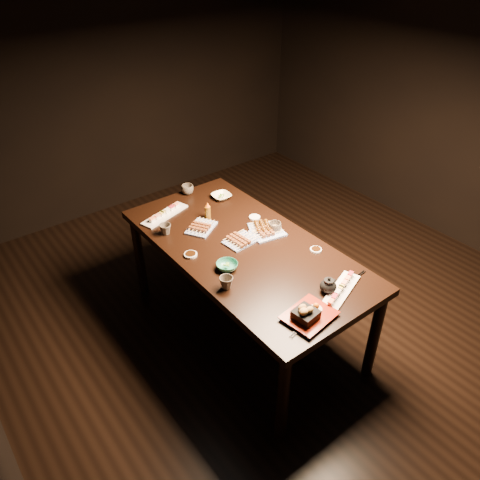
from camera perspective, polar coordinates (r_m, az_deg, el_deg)
name	(u,v)px	position (r m, az deg, el deg)	size (l,w,h in m)	color
ground	(296,325)	(3.62, 6.88, -10.24)	(5.00, 5.00, 0.00)	black
dining_table	(244,289)	(3.32, 0.53, -6.02)	(0.90, 1.80, 0.75)	black
sushi_platter_near	(341,289)	(2.77, 12.19, -5.84)	(0.37, 0.10, 0.05)	white
sushi_platter_far	(165,213)	(3.44, -9.16, 3.29)	(0.39, 0.11, 0.05)	white
yakitori_plate_center	(240,239)	(3.11, 0.06, 0.16)	(0.21, 0.15, 0.05)	#828EB6
yakitori_plate_right	(268,231)	(3.19, 3.40, 1.12)	(0.22, 0.16, 0.06)	#828EB6
yakitori_plate_left	(201,225)	(3.26, -4.75, 1.77)	(0.22, 0.16, 0.06)	#828EB6
tsukune_plate	(265,226)	(3.24, 3.10, 1.70)	(0.22, 0.16, 0.06)	#828EB6
edamame_bowl_green	(227,266)	(2.88, -1.58, -3.17)	(0.13, 0.13, 0.04)	#297E64
edamame_bowl_cream	(221,196)	(3.63, -2.29, 5.34)	(0.14, 0.14, 0.04)	#FFFAD0
tempura_tray	(310,311)	(2.56, 8.51, -8.52)	(0.27, 0.22, 0.10)	black
teacup_near_left	(226,283)	(2.73, -1.68, -5.22)	(0.08, 0.08, 0.08)	#4B4339
teacup_mid_right	(275,227)	(3.23, 4.28, 1.59)	(0.09, 0.09, 0.07)	#4B4339
teacup_far_left	(165,229)	(3.23, -9.08, 1.30)	(0.08, 0.08, 0.07)	#4B4339
teacup_far_right	(188,189)	(3.70, -6.41, 6.14)	(0.10, 0.10, 0.07)	#4B4339
teapot	(328,285)	(2.74, 10.72, -5.38)	(0.12, 0.12, 0.10)	black
condiment_bottle	(208,210)	(3.36, -3.96, 3.63)	(0.04, 0.04, 0.13)	brown
sauce_dish_west	(191,255)	(3.02, -6.04, -1.79)	(0.08, 0.08, 0.01)	white
sauce_dish_east	(255,217)	(3.38, 1.79, 2.77)	(0.08, 0.08, 0.01)	white
sauce_dish_se	(316,250)	(3.08, 9.24, -1.18)	(0.08, 0.08, 0.01)	white
sauce_dish_nw	(157,218)	(3.42, -10.05, 2.67)	(0.08, 0.08, 0.01)	white
chopsticks_near	(302,325)	(2.54, 7.59, -10.25)	(0.22, 0.02, 0.01)	black
chopsticks_se	(355,278)	(2.90, 13.79, -4.57)	(0.21, 0.02, 0.01)	black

